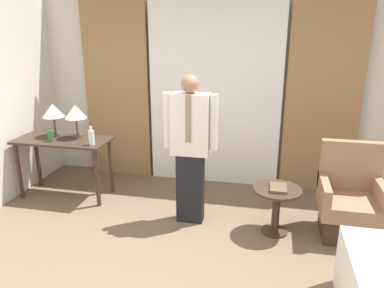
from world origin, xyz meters
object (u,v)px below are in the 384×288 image
(bottle_by_lamp, at_px, (91,137))
(table_lamp_right, at_px, (75,113))
(table_lamp_left, at_px, (53,111))
(book, at_px, (278,188))
(bottle_near_edge, at_px, (50,135))
(person, at_px, (190,145))
(armchair, at_px, (350,204))
(desk, at_px, (63,148))
(side_table, at_px, (277,203))

(bottle_by_lamp, bearing_deg, table_lamp_right, 142.76)
(table_lamp_left, height_order, book, table_lamp_left)
(bottle_near_edge, distance_m, bottle_by_lamp, 0.57)
(bottle_by_lamp, height_order, book, bottle_by_lamp)
(bottle_by_lamp, bearing_deg, book, -6.71)
(table_lamp_left, height_order, bottle_by_lamp, table_lamp_left)
(person, height_order, armchair, person)
(desk, relative_size, book, 4.97)
(desk, relative_size, person, 0.72)
(side_table, height_order, book, book)
(bottle_near_edge, bearing_deg, desk, 45.49)
(desk, relative_size, table_lamp_right, 2.82)
(armchair, xyz_separation_m, side_table, (-0.75, -0.14, 0.00))
(side_table, bearing_deg, person, 175.69)
(bottle_by_lamp, xyz_separation_m, person, (1.25, -0.17, 0.05))
(table_lamp_right, distance_m, bottle_near_edge, 0.41)
(table_lamp_right, relative_size, book, 1.76)
(desk, bearing_deg, person, -10.12)
(desk, relative_size, side_table, 2.31)
(armchair, xyz_separation_m, book, (-0.75, -0.16, 0.18))
(desk, xyz_separation_m, side_table, (2.68, -0.38, -0.29))
(desk, height_order, side_table, desk)
(bottle_near_edge, relative_size, side_table, 0.34)
(table_lamp_right, bearing_deg, bottle_by_lamp, -37.24)
(table_lamp_right, relative_size, bottle_near_edge, 2.43)
(armchair, bearing_deg, bottle_near_edge, 177.75)
(armchair, bearing_deg, desk, 176.04)
(armchair, bearing_deg, table_lamp_right, 174.00)
(table_lamp_right, relative_size, person, 0.25)
(bottle_near_edge, distance_m, armchair, 3.57)
(person, xyz_separation_m, armchair, (1.71, 0.07, -0.56))
(desk, height_order, table_lamp_right, table_lamp_right)
(bottle_by_lamp, distance_m, armchair, 3.00)
(person, bearing_deg, bottle_by_lamp, 172.17)
(table_lamp_right, xyz_separation_m, side_table, (2.52, -0.49, -0.74))
(desk, distance_m, armchair, 3.45)
(bottle_by_lamp, relative_size, book, 0.96)
(desk, bearing_deg, bottle_near_edge, -134.51)
(armchair, relative_size, side_table, 1.89)
(bottle_by_lamp, height_order, side_table, bottle_by_lamp)
(person, height_order, side_table, person)
(armchair, distance_m, side_table, 0.77)
(bottle_near_edge, height_order, person, person)
(bottle_near_edge, relative_size, bottle_by_lamp, 0.76)
(person, bearing_deg, book, -5.24)
(table_lamp_left, xyz_separation_m, person, (1.88, -0.42, -0.18))
(desk, distance_m, bottle_by_lamp, 0.54)
(desk, height_order, armchair, armchair)
(bottle_by_lamp, distance_m, book, 2.25)
(table_lamp_left, xyz_separation_m, bottle_by_lamp, (0.63, -0.24, -0.23))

